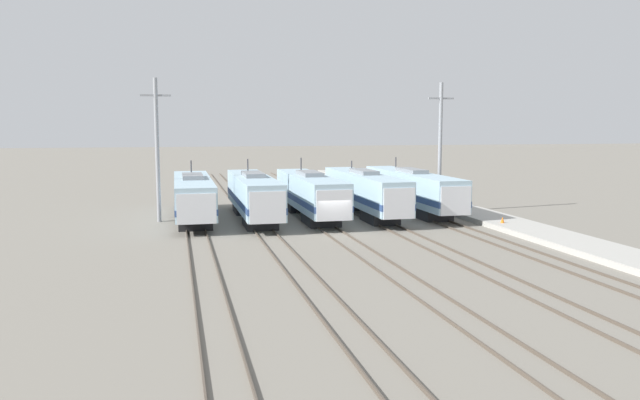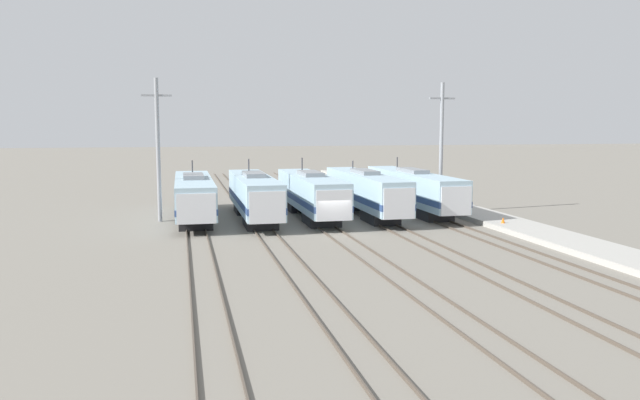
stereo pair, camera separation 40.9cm
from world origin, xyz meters
TOP-DOWN VIEW (x-y plane):
  - ground_plane at (0.00, 0.00)m, footprint 400.00×400.00m
  - rail_pair_far_left at (-10.06, 0.00)m, footprint 1.50×120.00m
  - rail_pair_center_left at (-5.03, 0.00)m, footprint 1.51×120.00m
  - rail_pair_center at (0.00, 0.00)m, footprint 1.51×120.00m
  - rail_pair_center_right at (5.03, 0.00)m, footprint 1.51×120.00m
  - rail_pair_far_right at (10.06, 0.00)m, footprint 1.50×120.00m
  - locomotive_far_left at (-10.06, 8.88)m, footprint 3.11×17.77m
  - locomotive_center_left at (-5.03, 7.74)m, footprint 2.95×17.27m
  - locomotive_center at (0.00, 8.08)m, footprint 3.05×17.54m
  - locomotive_center_right at (5.03, 8.30)m, footprint 2.76×18.38m
  - locomotive_far_right at (10.06, 9.48)m, footprint 2.83×19.37m
  - catenary_tower_left at (-12.90, 8.80)m, footprint 2.46×0.34m
  - catenary_tower_right at (12.35, 8.80)m, footprint 2.46×0.34m
  - platform at (14.49, 0.00)m, footprint 4.00×120.00m
  - traffic_cone at (13.56, -0.70)m, footprint 0.31×0.31m

SIDE VIEW (x-z plane):
  - ground_plane at x=0.00m, z-range 0.00..0.00m
  - rail_pair_far_left at x=-10.06m, z-range 0.00..0.15m
  - rail_pair_center_left at x=-5.03m, z-range 0.00..0.15m
  - rail_pair_center at x=0.00m, z-range 0.00..0.15m
  - rail_pair_center_right at x=5.03m, z-range 0.00..0.15m
  - rail_pair_far_right at x=10.06m, z-range 0.00..0.15m
  - platform at x=14.49m, z-range 0.00..0.41m
  - traffic_cone at x=13.56m, z-range 0.41..0.88m
  - locomotive_far_left at x=-10.06m, z-range -0.41..4.46m
  - locomotive_far_right at x=10.06m, z-range -0.37..4.54m
  - locomotive_center at x=0.00m, z-range -0.44..4.61m
  - locomotive_center_left at x=-5.03m, z-range -0.40..4.61m
  - locomotive_center_right at x=5.03m, z-range -0.23..4.46m
  - catenary_tower_left at x=-12.90m, z-range 0.19..12.12m
  - catenary_tower_right at x=12.35m, z-range 0.19..12.12m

